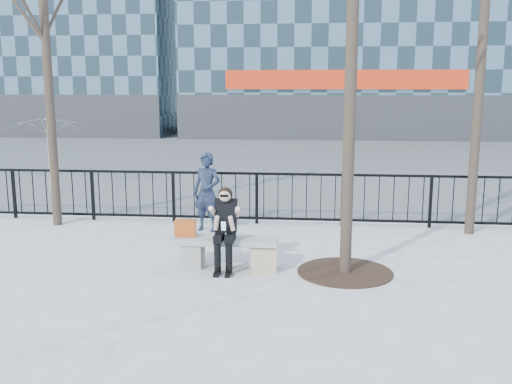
{
  "coord_description": "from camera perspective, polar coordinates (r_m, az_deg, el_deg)",
  "views": [
    {
      "loc": [
        1.34,
        -8.79,
        2.91
      ],
      "look_at": [
        0.4,
        0.8,
        1.1
      ],
      "focal_mm": 40.0,
      "sensor_mm": 36.0,
      "label": 1
    }
  ],
  "objects": [
    {
      "name": "standing_man",
      "position": [
        11.48,
        -4.92,
        -0.01
      ],
      "size": [
        0.66,
        0.53,
        1.6
      ],
      "primitive_type": "imported",
      "rotation": [
        0.0,
        0.0,
        -0.27
      ],
      "color": "black",
      "rests_on": "ground"
    },
    {
      "name": "tree_grate",
      "position": [
        9.18,
        8.89,
        -7.9
      ],
      "size": [
        1.5,
        1.5,
        0.02
      ],
      "primitive_type": "cylinder",
      "color": "black",
      "rests_on": "ground"
    },
    {
      "name": "bench_main",
      "position": [
        9.27,
        -2.96,
        -5.73
      ],
      "size": [
        1.65,
        0.46,
        0.49
      ],
      "color": "slate",
      "rests_on": "ground"
    },
    {
      "name": "street_surface",
      "position": [
        24.01,
        2.37,
        3.67
      ],
      "size": [
        60.0,
        23.0,
        0.01
      ],
      "primitive_type": "cube",
      "color": "#474747",
      "rests_on": "ground"
    },
    {
      "name": "ground",
      "position": [
        9.36,
        -2.94,
        -7.5
      ],
      "size": [
        120.0,
        120.0,
        0.0
      ],
      "primitive_type": "plane",
      "color": "gray",
      "rests_on": "ground"
    },
    {
      "name": "seated_woman",
      "position": [
        9.02,
        -3.13,
        -3.76
      ],
      "size": [
        0.5,
        0.64,
        1.34
      ],
      "color": "black",
      "rests_on": "ground"
    },
    {
      "name": "vendor_umbrella",
      "position": [
        16.63,
        -20.08,
        3.61
      ],
      "size": [
        2.52,
        2.56,
        2.13
      ],
      "primitive_type": "imported",
      "rotation": [
        0.0,
        0.0,
        0.09
      ],
      "color": "yellow",
      "rests_on": "ground"
    },
    {
      "name": "handbag",
      "position": [
        9.32,
        -7.09,
        -3.61
      ],
      "size": [
        0.35,
        0.18,
        0.28
      ],
      "primitive_type": "cube",
      "rotation": [
        0.0,
        0.0,
        0.07
      ],
      "color": "#AD4415",
      "rests_on": "bench_main"
    },
    {
      "name": "shopping_bag",
      "position": [
        8.99,
        0.73,
        -6.97
      ],
      "size": [
        0.42,
        0.22,
        0.38
      ],
      "primitive_type": "cube",
      "rotation": [
        0.0,
        0.0,
        0.18
      ],
      "color": "beige",
      "rests_on": "ground"
    },
    {
      "name": "railing",
      "position": [
        12.1,
        -0.87,
        -0.6
      ],
      "size": [
        14.0,
        0.06,
        1.1
      ],
      "color": "black",
      "rests_on": "ground"
    }
  ]
}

